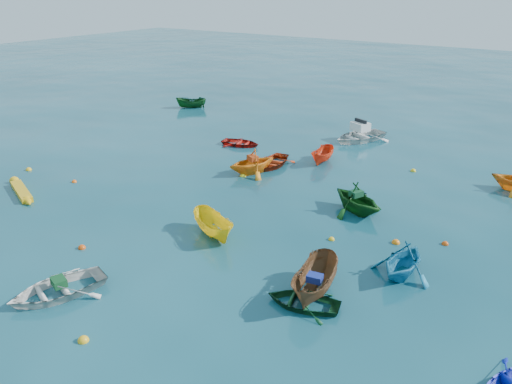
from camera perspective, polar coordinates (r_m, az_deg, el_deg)
The scene contains 28 objects.
ground at distance 23.62m, azimuth -6.82°, elevation -4.84°, with size 160.00×160.00×0.00m, color #093744.
dinghy_white_near at distance 20.70m, azimuth -21.65°, elevation -10.83°, with size 2.55×3.57×0.74m, color silver.
sampan_brown_mid at distance 19.43m, azimuth 6.75°, elevation -11.55°, with size 1.33×3.52×1.36m, color brown.
dinghy_orange_w at distance 30.83m, azimuth -0.46°, elevation 2.19°, with size 2.68×3.11×1.64m, color orange.
sampan_yellow_mid at distance 23.42m, azimuth -4.81°, elevation -5.00°, with size 1.19×3.16×1.22m, color yellow.
dinghy_green_e at distance 18.82m, azimuth 5.38°, elevation -12.76°, with size 1.93×2.70×0.56m, color #104622.
dinghy_cyan_se at distance 21.30m, azimuth 16.27°, elevation -9.03°, with size 2.49×2.89×1.52m, color teal.
dinghy_red_nw at distance 36.13m, azimuth -1.76°, elevation 5.35°, with size 2.01×2.81×0.58m, color #A9160E.
sampan_orange_n at distance 33.01m, azimuth 7.60°, elevation 3.41°, with size 1.05×2.77×1.07m, color red.
dinghy_green_n at distance 26.20m, azimuth 11.37°, elevation -2.21°, with size 2.72×3.15×1.66m, color #104714.
dinghy_red_far at distance 32.14m, azimuth 1.90°, elevation 3.06°, with size 2.32×3.24×0.67m, color #AD2F0E.
sampan_green_far at distance 47.61m, azimuth -7.41°, elevation 9.53°, with size 1.05×2.78×1.08m, color #104518.
kayak_yellow at distance 30.72m, azimuth -25.17°, elevation -0.19°, with size 0.57×3.86×0.39m, color gold, non-canonical shape.
motorboat_white at distance 38.10m, azimuth 11.70°, elevation 5.81°, with size 3.14×4.39×1.51m, color silver.
tarp_green_a at distance 20.45m, azimuth -21.60°, elevation -9.53°, with size 0.63×0.47×0.30m, color #124922.
tarp_blue_a at distance 18.86m, azimuth 6.73°, elevation -9.74°, with size 0.56×0.43×0.27m, color navy.
tarp_orange_a at distance 30.52m, azimuth -0.39°, elevation 3.91°, with size 0.64×0.48×0.31m, color #B83C12.
tarp_green_b at distance 25.87m, azimuth 11.39°, elevation -0.16°, with size 0.63×0.48×0.30m, color #124828.
buoy_or_a at distance 23.61m, azimuth -19.27°, elevation -6.09°, with size 0.34×0.34×0.34m, color #D1450B.
buoy_ye_a at distance 18.11m, azimuth -19.12°, elevation -15.79°, with size 0.38×0.38×0.38m, color gold.
buoy_or_b at distance 23.59m, azimuth 15.68°, elevation -5.64°, with size 0.37×0.37×0.37m, color orange.
buoy_ye_b at distance 34.40m, azimuth -24.53°, elevation 2.29°, with size 0.37×0.37×0.37m, color gold.
buoy_or_c at distance 31.32m, azimuth -20.06°, elevation 1.07°, with size 0.30×0.30×0.30m, color #FF5A0D.
buoy_ye_c at distance 23.25m, azimuth 8.62°, elevation -5.42°, with size 0.29×0.29×0.29m, color gold.
buoy_or_d at distance 24.17m, azimuth 20.79°, elevation -5.62°, with size 0.31×0.31×0.31m, color #D1460B.
buoy_ye_d at distance 30.32m, azimuth -1.50°, elevation 1.81°, with size 0.37×0.37×0.37m, color yellow.
buoy_or_e at distance 35.37m, azimuth 7.39°, elevation 4.77°, with size 0.35×0.35×0.35m, color #EC520C.
buoy_ye_e at distance 32.63m, azimuth 17.52°, elevation 2.28°, with size 0.34×0.34×0.34m, color yellow.
Camera 1 is at (13.90, -15.62, 10.98)m, focal length 35.00 mm.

